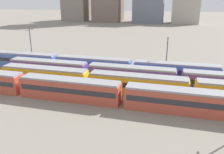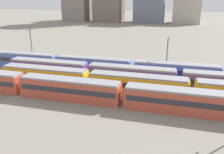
# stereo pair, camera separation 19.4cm
# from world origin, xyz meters

# --- Properties ---
(ground_plane) EXTENTS (600.00, 600.00, 0.00)m
(ground_plane) POSITION_xyz_m (0.00, 7.80, 0.00)
(ground_plane) COLOR gray
(train_track_1) EXTENTS (55.80, 3.06, 3.75)m
(train_track_1) POSITION_xyz_m (20.87, 5.20, 1.90)
(train_track_1) COLOR yellow
(train_track_1) RESTS_ON ground_plane
(train_track_2) EXTENTS (74.70, 3.06, 3.75)m
(train_track_2) POSITION_xyz_m (28.15, 10.40, 1.90)
(train_track_2) COLOR #6B429E
(train_track_2) RESTS_ON ground_plane
(train_track_3) EXTENTS (112.50, 3.06, 3.75)m
(train_track_3) POSITION_xyz_m (36.96, 15.60, 1.90)
(train_track_3) COLOR #4C70BC
(train_track_3) RESTS_ON ground_plane
(catenary_pole_1) EXTENTS (0.24, 3.20, 8.72)m
(catenary_pole_1) POSITION_xyz_m (25.23, 18.64, 4.89)
(catenary_pole_1) COLOR #4C4C51
(catenary_pole_1) RESTS_ON ground_plane
(catenary_pole_3) EXTENTS (0.24, 3.20, 9.69)m
(catenary_pole_3) POSITION_xyz_m (-9.73, 18.67, 5.39)
(catenary_pole_3) COLOR #4C4C51
(catenary_pole_3) RESTS_ON ground_plane
(distant_building_0) EXTENTS (18.61, 18.12, 19.81)m
(distant_building_0) POSITION_xyz_m (-50.70, 143.46, 9.91)
(distant_building_0) COLOR gray
(distant_building_0) RESTS_ON ground_plane
(distant_building_2) EXTENTS (21.26, 19.10, 30.20)m
(distant_building_2) POSITION_xyz_m (6.22, 143.46, 15.10)
(distant_building_2) COLOR slate
(distant_building_2) RESTS_ON ground_plane
(distant_building_3) EXTENTS (18.33, 15.27, 20.46)m
(distant_building_3) POSITION_xyz_m (31.93, 143.46, 10.23)
(distant_building_3) COLOR #B2A899
(distant_building_3) RESTS_ON ground_plane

